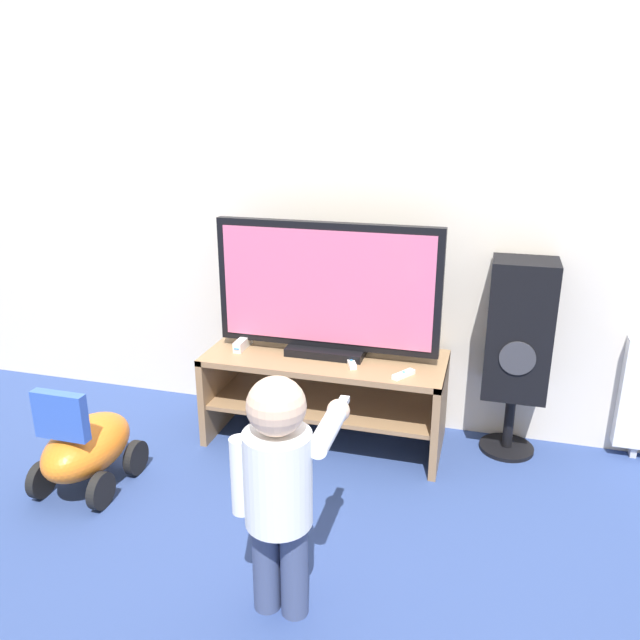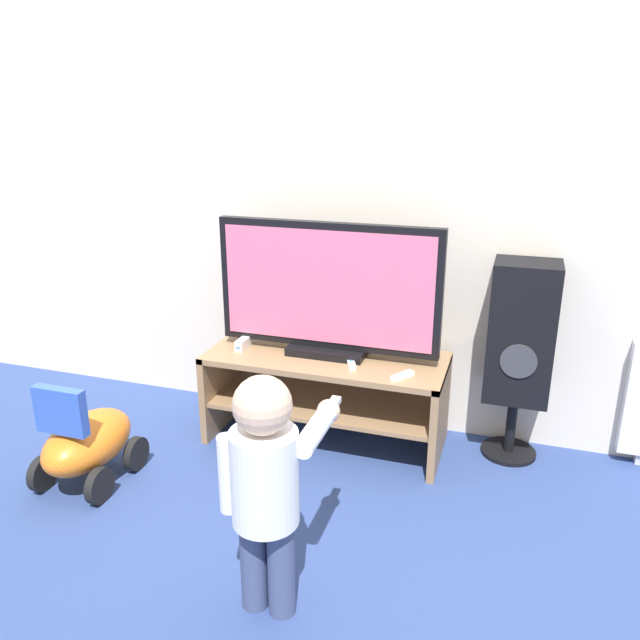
% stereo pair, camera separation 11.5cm
% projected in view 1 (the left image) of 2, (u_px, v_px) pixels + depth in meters
% --- Properties ---
extents(ground_plane, '(16.00, 16.00, 0.00)m').
position_uv_depth(ground_plane, '(312.00, 463.00, 3.09)').
color(ground_plane, navy).
extents(wall_back, '(10.00, 0.06, 2.60)m').
position_uv_depth(wall_back, '(343.00, 184.00, 3.19)').
color(wall_back, silver).
rests_on(wall_back, ground_plane).
extents(tv_stand, '(1.21, 0.50, 0.48)m').
position_uv_depth(tv_stand, '(325.00, 384.00, 3.21)').
color(tv_stand, '#93704C').
rests_on(tv_stand, ground_plane).
extents(television, '(1.13, 0.20, 0.67)m').
position_uv_depth(television, '(327.00, 291.00, 3.07)').
color(television, black).
rests_on(television, tv_stand).
extents(game_console, '(0.04, 0.17, 0.05)m').
position_uv_depth(game_console, '(243.00, 343.00, 3.25)').
color(game_console, white).
rests_on(game_console, tv_stand).
extents(remote_primary, '(0.10, 0.13, 0.03)m').
position_uv_depth(remote_primary, '(404.00, 374.00, 2.90)').
color(remote_primary, white).
rests_on(remote_primary, tv_stand).
extents(remote_secondary, '(0.08, 0.13, 0.03)m').
position_uv_depth(remote_secondary, '(351.00, 363.00, 3.04)').
color(remote_secondary, white).
rests_on(remote_secondary, tv_stand).
extents(child, '(0.34, 0.50, 0.89)m').
position_uv_depth(child, '(280.00, 479.00, 2.03)').
color(child, '#3F4C72').
rests_on(child, ground_plane).
extents(speaker_tower, '(0.30, 0.27, 1.00)m').
position_uv_depth(speaker_tower, '(519.00, 334.00, 3.01)').
color(speaker_tower, black).
rests_on(speaker_tower, ground_plane).
extents(ride_on_toy, '(0.35, 0.51, 0.53)m').
position_uv_depth(ride_on_toy, '(86.00, 446.00, 2.84)').
color(ride_on_toy, orange).
rests_on(ride_on_toy, ground_plane).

